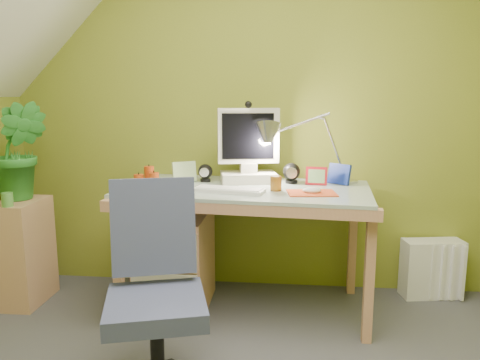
# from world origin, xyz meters

# --- Properties ---
(wall_back) EXTENTS (3.20, 0.01, 2.40)m
(wall_back) POSITION_xyz_m (0.00, 1.60, 1.20)
(wall_back) COLOR olive
(wall_back) RESTS_ON floor
(desk) EXTENTS (1.50, 0.85, 0.77)m
(desk) POSITION_xyz_m (0.02, 1.18, 0.39)
(desk) COLOR tan
(desk) RESTS_ON floor
(monitor) EXTENTS (0.39, 0.27, 0.48)m
(monitor) POSITION_xyz_m (0.02, 1.36, 1.01)
(monitor) COLOR beige
(monitor) RESTS_ON desk
(speaker_left) EXTENTS (0.11, 0.11, 0.11)m
(speaker_left) POSITION_xyz_m (-0.25, 1.34, 0.83)
(speaker_left) COLOR black
(speaker_left) RESTS_ON desk
(speaker_right) EXTENTS (0.11, 0.11, 0.13)m
(speaker_right) POSITION_xyz_m (0.29, 1.34, 0.84)
(speaker_right) COLOR black
(speaker_right) RESTS_ON desk
(keyboard) EXTENTS (0.42, 0.20, 0.02)m
(keyboard) POSITION_xyz_m (-0.06, 1.04, 0.78)
(keyboard) COLOR white
(keyboard) RESTS_ON desk
(mousepad) EXTENTS (0.28, 0.22, 0.01)m
(mousepad) POSITION_xyz_m (0.40, 1.04, 0.78)
(mousepad) COLOR #C3451E
(mousepad) RESTS_ON desk
(mouse) EXTENTS (0.11, 0.09, 0.03)m
(mouse) POSITION_xyz_m (0.40, 1.04, 0.79)
(mouse) COLOR silver
(mouse) RESTS_ON mousepad
(amber_tumbler) EXTENTS (0.07, 0.07, 0.08)m
(amber_tumbler) POSITION_xyz_m (0.20, 1.10, 0.82)
(amber_tumbler) COLOR #975B15
(amber_tumbler) RESTS_ON desk
(candle_cluster) EXTENTS (0.16, 0.14, 0.11)m
(candle_cluster) POSITION_xyz_m (-0.58, 1.19, 0.83)
(candle_cluster) COLOR #AF3C0F
(candle_cluster) RESTS_ON desk
(photo_frame_red) EXTENTS (0.13, 0.04, 0.11)m
(photo_frame_red) POSITION_xyz_m (0.44, 1.30, 0.83)
(photo_frame_red) COLOR #B2131D
(photo_frame_red) RESTS_ON desk
(photo_frame_blue) EXTENTS (0.13, 0.11, 0.13)m
(photo_frame_blue) POSITION_xyz_m (0.58, 1.34, 0.84)
(photo_frame_blue) COLOR navy
(photo_frame_blue) RESTS_ON desk
(photo_frame_green) EXTENTS (0.14, 0.09, 0.13)m
(photo_frame_green) POSITION_xyz_m (-0.38, 1.32, 0.84)
(photo_frame_green) COLOR #B3D290
(photo_frame_green) RESTS_ON desk
(desk_lamp) EXTENTS (0.60, 0.28, 0.62)m
(desk_lamp) POSITION_xyz_m (0.47, 1.36, 1.09)
(desk_lamp) COLOR silver
(desk_lamp) RESTS_ON desk
(side_ledge) EXTENTS (0.25, 0.38, 0.66)m
(side_ledge) POSITION_xyz_m (-1.40, 1.16, 0.33)
(side_ledge) COLOR tan
(side_ledge) RESTS_ON floor
(potted_plant) EXTENTS (0.39, 0.34, 0.61)m
(potted_plant) POSITION_xyz_m (-1.40, 1.21, 0.97)
(potted_plant) COLOR #2C802A
(potted_plant) RESTS_ON side_ledge
(green_cup) EXTENTS (0.07, 0.07, 0.08)m
(green_cup) POSITION_xyz_m (-1.38, 1.01, 0.71)
(green_cup) COLOR #53973F
(green_cup) RESTS_ON side_ledge
(task_chair) EXTENTS (0.58, 0.58, 0.85)m
(task_chair) POSITION_xyz_m (-0.29, 0.29, 0.43)
(task_chair) COLOR #3D4364
(task_chair) RESTS_ON floor
(radiator) EXTENTS (0.40, 0.21, 0.38)m
(radiator) POSITION_xyz_m (1.22, 1.50, 0.19)
(radiator) COLOR white
(radiator) RESTS_ON floor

